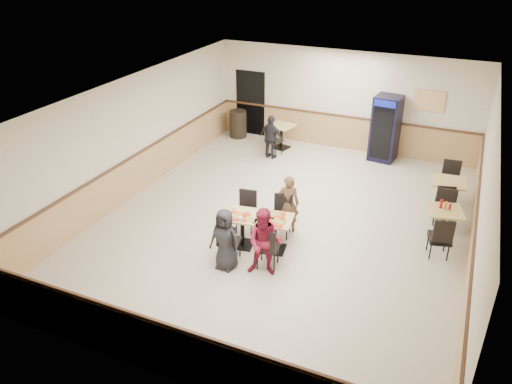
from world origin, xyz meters
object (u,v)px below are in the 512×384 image
at_px(side_table_near, 443,220).
at_px(side_table_far, 448,191).
at_px(diner_woman_right, 265,243).
at_px(lone_diner, 271,137).
at_px(back_table, 282,133).
at_px(trash_bin, 238,124).
at_px(pepsi_cooler, 385,128).
at_px(main_table, 258,227).
at_px(diner_woman_left, 225,239).
at_px(diner_man_opposite, 288,204).

height_order(side_table_near, side_table_far, side_table_far).
xyz_separation_m(diner_woman_right, lone_diner, (-2.05, 5.35, -0.06)).
height_order(back_table, trash_bin, trash_bin).
xyz_separation_m(diner_woman_right, pepsi_cooler, (1.00, 6.60, 0.25)).
bearing_deg(side_table_far, trash_bin, 159.50).
relative_size(main_table, side_table_near, 1.71).
relative_size(back_table, trash_bin, 0.96).
xyz_separation_m(diner_woman_left, lone_diner, (-1.26, 5.48, 0.00)).
bearing_deg(pepsi_cooler, diner_woman_left, -98.33).
bearing_deg(diner_man_opposite, main_table, 52.28).
bearing_deg(diner_woman_left, trash_bin, 116.12).
height_order(diner_woman_left, pepsi_cooler, pepsi_cooler).
relative_size(diner_woman_right, lone_diner, 1.09).
bearing_deg(lone_diner, diner_woman_right, 122.21).
bearing_deg(diner_woman_left, main_table, 73.39).
relative_size(diner_woman_left, pepsi_cooler, 0.68).
distance_m(side_table_near, trash_bin, 7.81).
bearing_deg(trash_bin, main_table, -60.73).
bearing_deg(side_table_far, diner_man_opposite, -143.34).
distance_m(diner_woman_left, back_table, 6.45).
distance_m(diner_woman_left, diner_woman_right, 0.80).
bearing_deg(diner_man_opposite, pepsi_cooler, -121.91).
xyz_separation_m(diner_man_opposite, pepsi_cooler, (1.16, 4.90, 0.29)).
bearing_deg(diner_man_opposite, diner_woman_left, 52.28).
bearing_deg(side_table_far, pepsi_cooler, 128.08).
distance_m(main_table, diner_man_opposite, 0.98).
xyz_separation_m(diner_woman_left, diner_man_opposite, (0.63, 1.82, 0.02)).
height_order(diner_man_opposite, side_table_far, diner_man_opposite).
relative_size(side_table_far, back_table, 0.95).
distance_m(lone_diner, trash_bin, 2.06).
bearing_deg(diner_man_opposite, side_table_near, 177.44).
relative_size(main_table, pepsi_cooler, 0.78).
distance_m(side_table_near, side_table_far, 1.43).
height_order(side_table_near, trash_bin, trash_bin).
bearing_deg(diner_woman_right, side_table_near, 28.04).
bearing_deg(back_table, main_table, -73.78).
height_order(side_table_far, trash_bin, trash_bin).
relative_size(main_table, trash_bin, 1.69).
distance_m(side_table_near, pepsi_cooler, 4.49).
distance_m(lone_diner, pepsi_cooler, 3.31).
bearing_deg(lone_diner, trash_bin, -24.71).
bearing_deg(pepsi_cooler, diner_woman_right, -92.02).
xyz_separation_m(main_table, side_table_near, (3.51, 1.83, 0.01)).
relative_size(diner_woman_right, diner_man_opposite, 1.06).
xyz_separation_m(main_table, lone_diner, (-1.58, 4.57, 0.15)).
relative_size(diner_woman_left, trash_bin, 1.47).
height_order(diner_man_opposite, trash_bin, diner_man_opposite).
distance_m(diner_woman_left, lone_diner, 5.62).
distance_m(diner_man_opposite, trash_bin, 6.02).
xyz_separation_m(side_table_near, back_table, (-5.08, 3.59, -0.01)).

